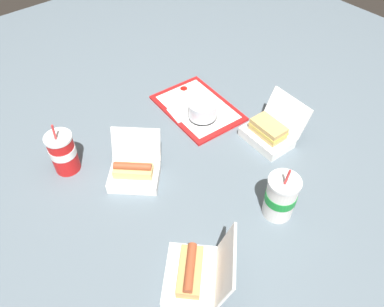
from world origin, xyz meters
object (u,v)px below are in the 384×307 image
at_px(ketchup_cup, 184,90).
at_px(clamshell_sandwich_back, 269,132).
at_px(cake_container, 203,110).
at_px(clamshell_hotdog_front, 194,274).
at_px(plastic_fork, 197,92).
at_px(clamshell_hotdog_center, 134,171).
at_px(food_tray, 197,108).
at_px(soda_cup_center, 63,152).
at_px(soda_cup_front, 281,197).

xyz_separation_m(ketchup_cup, clamshell_sandwich_back, (0.44, 0.08, 0.02)).
height_order(cake_container, clamshell_hotdog_front, clamshell_hotdog_front).
height_order(plastic_fork, clamshell_hotdog_center, clamshell_hotdog_center).
bearing_deg(plastic_fork, clamshell_hotdog_front, -30.83).
distance_m(food_tray, soda_cup_center, 0.59).
relative_size(plastic_fork, clamshell_hotdog_front, 0.41).
relative_size(food_tray, clamshell_hotdog_center, 1.56).
xyz_separation_m(ketchup_cup, plastic_fork, (0.03, 0.05, -0.01)).
bearing_deg(plastic_fork, cake_container, -21.86).
xyz_separation_m(food_tray, soda_cup_center, (-0.05, -0.58, 0.08)).
distance_m(food_tray, plastic_fork, 0.10).
relative_size(ketchup_cup, soda_cup_center, 0.18).
bearing_deg(soda_cup_center, clamshell_hotdog_center, 38.46).
distance_m(cake_container, ketchup_cup, 0.18).
relative_size(cake_container, soda_cup_front, 0.54).
relative_size(clamshell_hotdog_front, soda_cup_center, 1.21).
xyz_separation_m(plastic_fork, clamshell_hotdog_center, (0.23, -0.49, 0.02)).
xyz_separation_m(clamshell_hotdog_front, clamshell_sandwich_back, (-0.26, 0.60, 0.00)).
bearing_deg(plastic_fork, ketchup_cup, -116.53).
distance_m(plastic_fork, clamshell_hotdog_front, 0.87).
height_order(plastic_fork, clamshell_hotdog_front, clamshell_hotdog_front).
bearing_deg(clamshell_hotdog_center, soda_cup_front, 33.64).
bearing_deg(ketchup_cup, clamshell_hotdog_center, -59.11).
relative_size(ketchup_cup, plastic_fork, 0.36).
bearing_deg(soda_cup_center, cake_container, 78.45).
xyz_separation_m(cake_container, clamshell_sandwich_back, (0.26, 0.12, -0.00)).
height_order(clamshell_hotdog_center, soda_cup_front, soda_cup_front).
distance_m(ketchup_cup, clamshell_hotdog_center, 0.51).
xyz_separation_m(food_tray, clamshell_sandwich_back, (0.32, 0.09, 0.04)).
bearing_deg(ketchup_cup, clamshell_sandwich_back, 9.77).
distance_m(clamshell_hotdog_front, clamshell_hotdog_center, 0.44).
bearing_deg(clamshell_sandwich_back, soda_cup_front, -43.03).
relative_size(food_tray, soda_cup_center, 1.76).
bearing_deg(clamshell_sandwich_back, cake_container, -155.91).
xyz_separation_m(food_tray, clamshell_hotdog_center, (0.15, -0.42, 0.03)).
xyz_separation_m(food_tray, ketchup_cup, (-0.11, 0.02, 0.02)).
relative_size(clamshell_hotdog_center, soda_cup_center, 1.13).
relative_size(food_tray, soda_cup_front, 1.74).
bearing_deg(plastic_fork, soda_cup_center, -77.60).
distance_m(ketchup_cup, clamshell_sandwich_back, 0.44).
relative_size(ketchup_cup, clamshell_hotdog_front, 0.15).
bearing_deg(food_tray, clamshell_hotdog_center, -70.45).
bearing_deg(food_tray, soda_cup_center, -95.09).
xyz_separation_m(food_tray, cake_container, (0.06, -0.03, 0.04)).
xyz_separation_m(cake_container, clamshell_hotdog_center, (0.09, -0.40, -0.01)).
bearing_deg(soda_cup_front, food_tray, 166.06).
relative_size(ketchup_cup, clamshell_hotdog_center, 0.16).
xyz_separation_m(clamshell_hotdog_front, soda_cup_center, (-0.63, -0.08, 0.04)).
bearing_deg(soda_cup_front, ketchup_cup, 167.01).
bearing_deg(soda_cup_front, clamshell_hotdog_front, -89.05).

